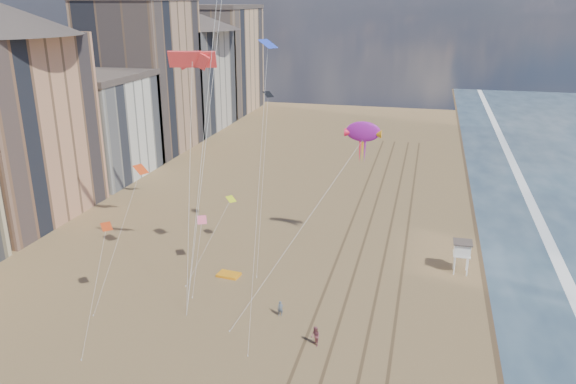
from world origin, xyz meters
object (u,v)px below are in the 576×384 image
(show_kite, at_px, (363,132))
(kite_flyer_b, at_px, (315,336))
(grounded_kite, at_px, (229,275))
(lifeguard_stand, at_px, (462,249))
(kite_flyer_a, at_px, (280,309))

(show_kite, height_order, kite_flyer_b, show_kite)
(grounded_kite, distance_m, kite_flyer_b, 15.51)
(lifeguard_stand, bearing_deg, kite_flyer_a, -141.30)
(show_kite, relative_size, kite_flyer_b, 14.31)
(grounded_kite, xyz_separation_m, kite_flyer_b, (11.59, -10.28, 0.76))
(lifeguard_stand, bearing_deg, kite_flyer_b, -125.95)
(lifeguard_stand, bearing_deg, show_kite, 166.56)
(show_kite, distance_m, kite_flyer_b, 24.12)
(show_kite, bearing_deg, grounded_kite, -142.37)
(kite_flyer_b, bearing_deg, lifeguard_stand, 108.66)
(show_kite, bearing_deg, kite_flyer_b, -92.90)
(kite_flyer_a, xyz_separation_m, kite_flyer_b, (4.14, -3.91, 0.15))
(lifeguard_stand, height_order, kite_flyer_a, lifeguard_stand)
(lifeguard_stand, xyz_separation_m, kite_flyer_b, (-12.51, -17.26, -1.90))
(lifeguard_stand, distance_m, kite_flyer_b, 21.40)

